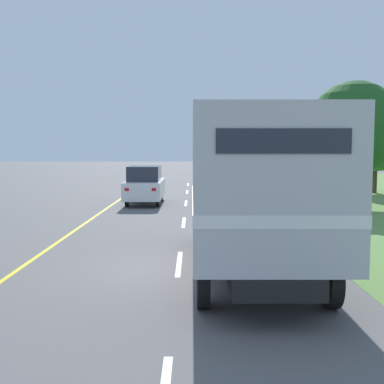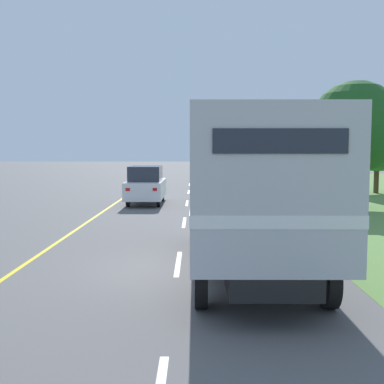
{
  "view_description": "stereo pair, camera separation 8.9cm",
  "coord_description": "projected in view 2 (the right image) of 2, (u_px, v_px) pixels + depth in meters",
  "views": [
    {
      "loc": [
        0.31,
        -10.88,
        2.76
      ],
      "look_at": [
        0.3,
        6.79,
        1.2
      ],
      "focal_mm": 45.0,
      "sensor_mm": 36.0,
      "label": 1
    },
    {
      "loc": [
        0.4,
        -10.88,
        2.76
      ],
      "look_at": [
        0.3,
        6.79,
        1.2
      ],
      "focal_mm": 45.0,
      "sensor_mm": 36.0,
      "label": 2
    }
  ],
  "objects": [
    {
      "name": "ground_plane",
      "position": [
        177.0,
        270.0,
        11.09
      ],
      "size": [
        200.0,
        200.0,
        0.0
      ],
      "primitive_type": "plane",
      "color": "#5B5959"
    },
    {
      "name": "centre_dash_mid_a",
      "position": [
        184.0,
        222.0,
        18.28
      ],
      "size": [
        0.12,
        2.6,
        0.01
      ],
      "primitive_type": "cube",
      "color": "white",
      "rests_on": "ground"
    },
    {
      "name": "horse_trailer_truck",
      "position": [
        250.0,
        186.0,
        10.64
      ],
      "size": [
        2.6,
        8.01,
        3.47
      ],
      "color": "black",
      "rests_on": "ground"
    },
    {
      "name": "edge_line_yellow",
      "position": [
        117.0,
        202.0,
        25.37
      ],
      "size": [
        0.12,
        60.4,
        0.01
      ],
      "primitive_type": "cube",
      "color": "yellow",
      "rests_on": "ground"
    },
    {
      "name": "roadside_tree_mid",
      "position": [
        378.0,
        134.0,
        30.28
      ],
      "size": [
        4.75,
        4.75,
        6.12
      ],
      "color": "#4C3823",
      "rests_on": "ground"
    },
    {
      "name": "centre_dash_mid_b",
      "position": [
        187.0,
        203.0,
        24.85
      ],
      "size": [
        0.12,
        2.6,
        0.01
      ],
      "primitive_type": "cube",
      "color": "white",
      "rests_on": "ground"
    },
    {
      "name": "centre_dash_farthest",
      "position": [
        190.0,
        185.0,
        38.0
      ],
      "size": [
        0.12,
        2.6,
        0.01
      ],
      "primitive_type": "cube",
      "color": "white",
      "rests_on": "ground"
    },
    {
      "name": "centre_dash_far",
      "position": [
        189.0,
        192.0,
        31.43
      ],
      "size": [
        0.12,
        2.6,
        0.01
      ],
      "primitive_type": "cube",
      "color": "white",
      "rests_on": "ground"
    },
    {
      "name": "roadside_tree_far",
      "position": [
        303.0,
        142.0,
        39.59
      ],
      "size": [
        3.24,
        3.24,
        5.02
      ],
      "color": "brown",
      "rests_on": "ground"
    },
    {
      "name": "roadside_tree_near",
      "position": [
        355.0,
        127.0,
        22.76
      ],
      "size": [
        4.36,
        4.36,
        6.0
      ],
      "color": "#4C3823",
      "rests_on": "ground"
    },
    {
      "name": "lead_car_white",
      "position": [
        146.0,
        185.0,
        24.48
      ],
      "size": [
        1.8,
        4.5,
        1.93
      ],
      "color": "black",
      "rests_on": "ground"
    },
    {
      "name": "centre_dash_near",
      "position": [
        178.0,
        263.0,
        11.7
      ],
      "size": [
        0.12,
        2.6,
        0.01
      ],
      "primitive_type": "cube",
      "color": "white",
      "rests_on": "ground"
    },
    {
      "name": "highway_sign",
      "position": [
        326.0,
        173.0,
        19.28
      ],
      "size": [
        2.17,
        0.09,
        2.81
      ],
      "color": "#9E9EA3",
      "rests_on": "ground"
    }
  ]
}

